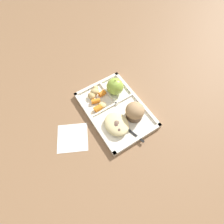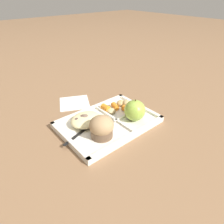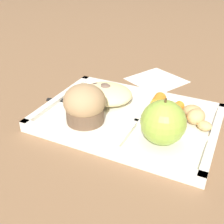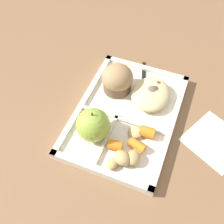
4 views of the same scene
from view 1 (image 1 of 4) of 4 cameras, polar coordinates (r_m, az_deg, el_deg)
name	(u,v)px [view 1 (image 1 of 4)]	position (r m, az deg, el deg)	size (l,w,h in m)	color
ground	(116,111)	(0.80, 1.08, 0.31)	(6.00, 6.00, 0.00)	#846042
lunch_tray	(116,110)	(0.79, 1.06, 0.64)	(0.32, 0.22, 0.02)	silver
green_apple	(115,86)	(0.81, 0.89, 7.67)	(0.07, 0.07, 0.08)	#93B742
bran_muffin	(135,112)	(0.75, 6.86, 0.15)	(0.07, 0.07, 0.07)	brown
carrot_slice_diagonal	(98,108)	(0.78, -4.23, 1.14)	(0.02, 0.02, 0.03)	orange
carrot_slice_near_corner	(96,101)	(0.80, -4.90, 3.29)	(0.02, 0.02, 0.04)	orange
carrot_slice_large	(102,93)	(0.82, -2.96, 5.58)	(0.02, 0.02, 0.03)	orange
potato_chunk_large	(95,92)	(0.82, -5.25, 6.10)	(0.04, 0.03, 0.03)	tan
potato_chunk_wedge	(102,105)	(0.79, -2.94, 2.16)	(0.03, 0.03, 0.02)	tan
potato_chunk_browned	(96,88)	(0.84, -4.95, 7.18)	(0.03, 0.02, 0.02)	tan
potato_chunk_corner	(92,96)	(0.81, -6.16, 4.88)	(0.04, 0.03, 0.02)	tan
egg_noodle_pile	(117,124)	(0.74, 1.39, -3.59)	(0.11, 0.09, 0.03)	beige
meatball_center	(117,124)	(0.73, 1.41, -3.72)	(0.04, 0.04, 0.04)	#755B4C
meatball_front	(119,131)	(0.72, 2.07, -5.59)	(0.03, 0.03, 0.03)	brown
meatball_back	(120,122)	(0.74, 2.56, -3.02)	(0.03, 0.03, 0.03)	brown
meatball_side	(116,126)	(0.73, 1.28, -4.21)	(0.03, 0.03, 0.03)	brown
plastic_fork	(127,130)	(0.74, 4.38, -5.34)	(0.14, 0.05, 0.00)	black
paper_napkin	(73,138)	(0.76, -11.76, -7.55)	(0.12, 0.12, 0.00)	white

